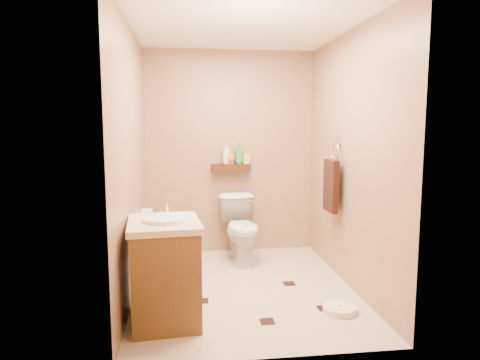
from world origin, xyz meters
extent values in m
plane|color=beige|center=(0.00, 0.00, 0.00)|extent=(2.50, 2.50, 0.00)
cube|color=#9D735A|center=(0.00, 1.25, 1.20)|extent=(2.00, 0.04, 2.40)
cube|color=#9D735A|center=(0.00, -1.25, 1.20)|extent=(2.00, 0.04, 2.40)
cube|color=#9D735A|center=(-1.00, 0.00, 1.20)|extent=(0.04, 2.50, 2.40)
cube|color=#9D735A|center=(1.00, 0.00, 1.20)|extent=(0.04, 2.50, 2.40)
cube|color=white|center=(0.00, 0.00, 2.40)|extent=(2.00, 2.50, 0.02)
cube|color=#3D2510|center=(0.00, 1.17, 1.02)|extent=(0.46, 0.14, 0.10)
cube|color=black|center=(-0.41, -0.27, 0.00)|extent=(0.11, 0.11, 0.01)
cube|color=black|center=(0.44, 0.04, 0.00)|extent=(0.11, 0.11, 0.01)
cube|color=black|center=(0.08, -0.73, 0.00)|extent=(0.11, 0.11, 0.01)
cube|color=black|center=(-0.50, 0.55, 0.00)|extent=(0.11, 0.11, 0.01)
cube|color=black|center=(0.60, -0.55, 0.00)|extent=(0.11, 0.11, 0.01)
cube|color=black|center=(0.07, 0.60, 0.00)|extent=(0.11, 0.11, 0.01)
imported|color=white|center=(0.08, 0.83, 0.36)|extent=(0.48, 0.75, 0.73)
cube|color=brown|center=(-0.70, -0.60, 0.37)|extent=(0.55, 0.66, 0.75)
cube|color=beige|center=(-0.70, -0.60, 0.77)|extent=(0.60, 0.70, 0.05)
cylinder|color=white|center=(-0.68, -0.60, 0.80)|extent=(0.35, 0.35, 0.05)
cylinder|color=silver|center=(-0.68, -0.39, 0.87)|extent=(0.03, 0.03, 0.12)
cylinder|color=white|center=(0.71, -0.63, 0.03)|extent=(0.37, 0.37, 0.05)
cylinder|color=white|center=(0.71, -0.63, 0.05)|extent=(0.17, 0.17, 0.01)
cylinder|color=#196561|center=(-0.82, 1.07, 0.07)|extent=(0.12, 0.12, 0.14)
cylinder|color=white|center=(-0.82, 1.07, 0.32)|extent=(0.02, 0.02, 0.38)
sphere|color=white|center=(-0.82, 1.07, 0.50)|extent=(0.09, 0.09, 0.09)
cube|color=silver|center=(0.98, 0.25, 1.38)|extent=(0.03, 0.06, 0.08)
torus|color=silver|center=(0.95, 0.25, 1.26)|extent=(0.02, 0.19, 0.19)
cube|color=black|center=(0.91, 0.25, 0.92)|extent=(0.06, 0.30, 0.52)
cylinder|color=white|center=(-0.94, 0.65, 0.60)|extent=(0.11, 0.11, 0.11)
cylinder|color=silver|center=(-0.98, 0.65, 0.66)|extent=(0.04, 0.02, 0.02)
imported|color=beige|center=(-0.05, 1.17, 1.19)|extent=(0.13, 0.13, 0.25)
imported|color=gold|center=(-0.01, 1.17, 1.16)|extent=(0.09, 0.09, 0.17)
imported|color=red|center=(-0.01, 1.17, 1.15)|extent=(0.16, 0.16, 0.15)
imported|color=green|center=(0.10, 1.17, 1.19)|extent=(0.13, 0.13, 0.25)
imported|color=gold|center=(0.18, 1.17, 1.15)|extent=(0.07, 0.08, 0.16)
camera|label=1|loc=(-0.52, -3.84, 1.52)|focal=32.00mm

